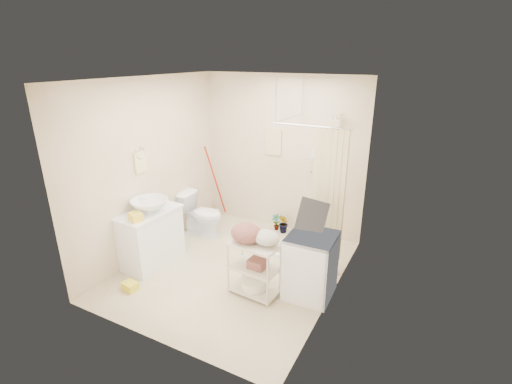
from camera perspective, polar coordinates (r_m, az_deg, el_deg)
floor at (r=5.40m, az=-3.33°, el=-11.72°), size 3.20×3.20×0.00m
ceiling at (r=4.58m, az=-4.02°, el=17.01°), size 2.80×3.20×0.04m
wall_back at (r=6.20m, az=4.01°, el=5.71°), size 2.80×0.04×2.60m
wall_front at (r=3.67m, az=-16.67°, el=-5.84°), size 2.80×0.04×2.60m
wall_left at (r=5.66m, az=-15.93°, el=3.51°), size 0.04×3.20×2.60m
wall_right at (r=4.32m, az=12.49°, el=-1.37°), size 0.04×3.20×2.60m
vanity at (r=5.57m, az=-15.84°, el=-6.69°), size 0.56×0.94×0.81m
sink at (r=5.36m, az=-16.05°, el=-2.01°), size 0.56×0.56×0.18m
counter_basket at (r=5.14m, az=-18.01°, el=-3.66°), size 0.23×0.21×0.10m
floor_basket at (r=5.20m, az=-18.84°, el=-13.36°), size 0.30×0.24×0.15m
toilet at (r=6.26m, az=-8.32°, el=-3.39°), size 0.73×0.44×0.73m
mop at (r=6.81m, az=-6.34°, el=1.49°), size 0.16×0.16×1.35m
potted_plant_a at (r=6.44m, az=3.13°, el=-4.63°), size 0.15×0.11×0.29m
potted_plant_b at (r=6.32m, az=4.30°, el=-4.88°), size 0.24×0.24×0.35m
hanging_towel at (r=6.19m, az=2.70°, el=7.62°), size 0.28×0.03×0.42m
towel_ring at (r=5.46m, az=-17.36°, el=4.63°), size 0.04×0.22×0.34m
tp_holder at (r=5.85m, az=-14.77°, el=-1.84°), size 0.08×0.12×0.14m
shower at (r=5.50m, az=9.76°, el=0.78°), size 1.10×1.10×2.10m
shampoo_bottle_a at (r=5.90m, az=9.00°, el=6.17°), size 0.12×0.12×0.24m
shampoo_bottle_b at (r=5.85m, az=10.11°, el=5.62°), size 0.09×0.09×0.17m
washing_machine at (r=4.73m, az=8.40°, el=-11.10°), size 0.58×0.60×0.83m
laundry_rack at (r=4.69m, az=-0.30°, el=-10.93°), size 0.65×0.41×0.86m
ironing_board at (r=4.70m, az=7.40°, el=-8.28°), size 0.36×0.14×1.25m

